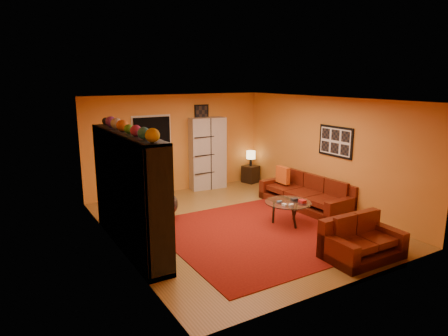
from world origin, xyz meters
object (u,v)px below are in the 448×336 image
entertainment_unit (129,191)px  coffee_table (288,204)px  storage_cabinet (207,153)px  loveseat (359,241)px  bowl_chair (160,205)px  side_table (251,174)px  tv (130,193)px  sofa (309,194)px  table_lamp (251,155)px

entertainment_unit → coffee_table: size_ratio=3.12×
storage_cabinet → loveseat: bearing=-83.3°
bowl_chair → side_table: bearing=25.1°
storage_cabinet → tv: bearing=-133.2°
sofa → loveseat: 2.82m
storage_cabinet → table_lamp: 1.40m
tv → side_table: bearing=-59.7°
entertainment_unit → storage_cabinet: size_ratio=1.52×
storage_cabinet → side_table: (1.38, -0.11, -0.74)m
storage_cabinet → bowl_chair: size_ratio=2.53×
sofa → storage_cabinet: storage_cabinet is taller
tv → table_lamp: (4.43, 2.59, -0.18)m
entertainment_unit → table_lamp: size_ratio=6.81×
storage_cabinet → bowl_chair: (-2.10, -1.74, -0.65)m
coffee_table → table_lamp: bearing=68.4°
bowl_chair → table_lamp: size_ratio=1.76×
sofa → table_lamp: (0.06, 2.55, 0.53)m
tv → loveseat: bearing=-128.4°
coffee_table → entertainment_unit: bearing=169.7°
bowl_chair → side_table: size_ratio=1.55×
entertainment_unit → sofa: 4.48m
storage_cabinet → side_table: size_ratio=3.94×
loveseat → side_table: bearing=-12.4°
storage_cabinet → sofa: bearing=-58.4°
tv → storage_cabinet: (3.04, 2.70, -0.00)m
sofa → tv: bearing=177.5°
loveseat → storage_cabinet: 5.27m
coffee_table → bowl_chair: (-2.19, 1.63, -0.10)m
loveseat → storage_cabinet: size_ratio=0.69×
tv → entertainment_unit: bearing=153.1°
tv → bowl_chair: size_ratio=1.19×
bowl_chair → table_lamp: table_lamp is taller
tv → sofa: size_ratio=0.38×
storage_cabinet → coffee_table: bearing=-83.3°
coffee_table → storage_cabinet: 3.42m
loveseat → coffee_table: (-0.05, 1.85, 0.15)m
coffee_table → table_lamp: size_ratio=2.18×
tv → table_lamp: 5.13m
loveseat → table_lamp: 5.28m
entertainment_unit → tv: 0.13m
coffee_table → table_lamp: 3.53m
tv → storage_cabinet: bearing=-48.4°
coffee_table → bowl_chair: 2.74m
entertainment_unit → tv: (0.05, 0.10, -0.06)m
entertainment_unit → side_table: 5.28m
loveseat → storage_cabinet: (-0.14, 5.22, 0.70)m
bowl_chair → table_lamp: bearing=25.1°
storage_cabinet → bowl_chair: storage_cabinet is taller
side_table → table_lamp: 0.56m
sofa → table_lamp: table_lamp is taller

